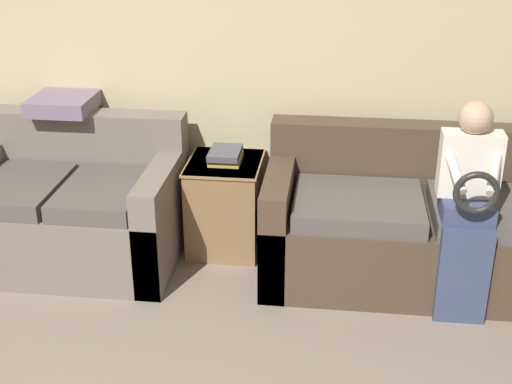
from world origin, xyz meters
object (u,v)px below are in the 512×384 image
Objects in this scene: side_shelf at (225,204)px; throw_pillow at (63,104)px; child_left_seated at (468,202)px; book_stack at (225,156)px; couch_main at (422,227)px; couch_side at (72,210)px.

throw_pillow reaches higher than side_shelf.
child_left_seated is 4.53× the size of book_stack.
child_left_seated reaches higher than throw_pillow.
child_left_seated is at bearing -22.17° from book_stack.
throw_pillow is at bearing 165.29° from child_left_seated.
throw_pillow is at bearing 175.98° from book_stack.
throw_pillow is (-1.09, 0.08, 0.29)m from book_stack.
couch_main is 3.13× the size of side_shelf.
throw_pillow is at bearing 109.57° from couch_side.
throw_pillow is at bearing 175.63° from side_shelf.
child_left_seated is 1.56m from book_stack.
couch_side is 1.06m from book_stack.
couch_main is 1.29m from side_shelf.
child_left_seated is at bearing -14.71° from throw_pillow.
couch_side is at bearing -165.51° from book_stack.
couch_main is 2.45m from throw_pillow.
child_left_seated reaches higher than couch_side.
throw_pillow is at bearing 172.72° from couch_main.
couch_side is 2.24× the size of side_shelf.
book_stack is 1.13m from throw_pillow.
book_stack is at bearing 157.83° from child_left_seated.
book_stack is at bearing -4.02° from throw_pillow.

